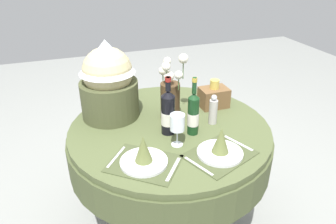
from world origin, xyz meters
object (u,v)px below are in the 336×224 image
(pepper_mill, at_px, (213,110))
(woven_basket_side_right, at_px, (214,97))
(place_setting_left, at_px, (144,156))
(gift_tub_back_left, at_px, (108,78))
(place_setting_right, at_px, (220,147))
(dining_table, at_px, (170,146))
(flower_vase, at_px, (171,94))
(wine_glass_left, at_px, (177,123))
(wine_bottle_centre, at_px, (193,113))
(wine_bottle_left, at_px, (168,112))

(pepper_mill, bearing_deg, woven_basket_side_right, 62.45)
(place_setting_left, xyz_separation_m, woven_basket_side_right, (0.62, 0.47, 0.02))
(place_setting_left, distance_m, gift_tub_back_left, 0.60)
(gift_tub_back_left, bearing_deg, pepper_mill, -27.96)
(place_setting_right, relative_size, gift_tub_back_left, 0.84)
(dining_table, height_order, place_setting_right, place_setting_right)
(flower_vase, relative_size, wine_glass_left, 2.09)
(wine_bottle_centre, relative_size, gift_tub_back_left, 0.70)
(place_setting_left, relative_size, pepper_mill, 2.26)
(dining_table, relative_size, flower_vase, 3.15)
(place_setting_left, relative_size, flower_vase, 1.09)
(wine_bottle_left, relative_size, woven_basket_side_right, 1.81)
(gift_tub_back_left, distance_m, woven_basket_side_right, 0.71)
(wine_bottle_left, relative_size, wine_bottle_centre, 1.00)
(place_setting_right, xyz_separation_m, flower_vase, (-0.10, 0.47, 0.12))
(gift_tub_back_left, bearing_deg, wine_bottle_centre, -42.36)
(wine_bottle_left, height_order, pepper_mill, wine_bottle_left)
(wine_bottle_centre, distance_m, wine_glass_left, 0.15)
(dining_table, distance_m, woven_basket_side_right, 0.46)
(dining_table, distance_m, flower_vase, 0.33)
(flower_vase, bearing_deg, wine_bottle_left, -113.85)
(wine_bottle_left, bearing_deg, pepper_mill, 3.41)
(wine_bottle_centre, relative_size, wine_glass_left, 1.84)
(dining_table, bearing_deg, wine_bottle_left, -116.28)
(gift_tub_back_left, relative_size, woven_basket_side_right, 2.58)
(wine_bottle_left, xyz_separation_m, wine_bottle_centre, (0.13, -0.05, -0.01))
(gift_tub_back_left, bearing_deg, dining_table, -38.97)
(gift_tub_back_left, bearing_deg, wine_glass_left, -58.64)
(flower_vase, height_order, woven_basket_side_right, flower_vase)
(flower_vase, relative_size, pepper_mill, 2.07)
(wine_bottle_centre, height_order, woven_basket_side_right, wine_bottle_centre)
(pepper_mill, bearing_deg, wine_glass_left, -152.01)
(place_setting_left, height_order, flower_vase, flower_vase)
(place_setting_left, distance_m, wine_bottle_left, 0.33)
(place_setting_left, height_order, gift_tub_back_left, gift_tub_back_left)
(flower_vase, height_order, wine_bottle_left, flower_vase)
(wine_glass_left, relative_size, gift_tub_back_left, 0.38)
(dining_table, height_order, woven_basket_side_right, woven_basket_side_right)
(flower_vase, distance_m, woven_basket_side_right, 0.34)
(place_setting_left, distance_m, place_setting_right, 0.40)
(pepper_mill, xyz_separation_m, woven_basket_side_right, (0.11, 0.21, -0.01))
(place_setting_left, xyz_separation_m, pepper_mill, (0.51, 0.26, 0.04))
(wine_bottle_left, relative_size, wine_glass_left, 1.85)
(place_setting_right, distance_m, woven_basket_side_right, 0.57)
(dining_table, bearing_deg, woven_basket_side_right, 22.68)
(place_setting_left, height_order, woven_basket_side_right, woven_basket_side_right)
(wine_glass_left, height_order, woven_basket_side_right, woven_basket_side_right)
(wine_glass_left, bearing_deg, woven_basket_side_right, 42.16)
(wine_bottle_centre, distance_m, woven_basket_side_right, 0.39)
(pepper_mill, bearing_deg, gift_tub_back_left, 152.04)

